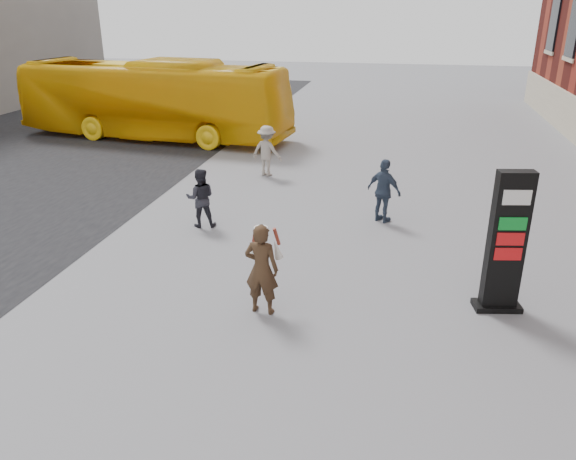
% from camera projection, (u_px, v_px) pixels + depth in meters
% --- Properties ---
extents(ground, '(100.00, 100.00, 0.00)m').
position_uv_depth(ground, '(271.00, 316.00, 10.70)').
color(ground, '#9E9EA3').
extents(info_pylon, '(0.96, 0.60, 2.78)m').
position_uv_depth(info_pylon, '(506.00, 243.00, 10.45)').
color(info_pylon, black).
rests_on(info_pylon, ground).
extents(woman, '(0.71, 0.66, 1.81)m').
position_uv_depth(woman, '(262.00, 268.00, 10.53)').
color(woman, '#3D2A17').
rests_on(woman, ground).
extents(bus, '(12.34, 4.25, 3.37)m').
position_uv_depth(bus, '(153.00, 100.00, 24.30)').
color(bus, yellow).
rests_on(bus, road).
extents(pedestrian_a, '(0.91, 0.79, 1.58)m').
position_uv_depth(pedestrian_a, '(201.00, 198.00, 14.75)').
color(pedestrian_a, '#24242C').
rests_on(pedestrian_a, ground).
extents(pedestrian_b, '(1.26, 0.95, 1.73)m').
position_uv_depth(pedestrian_b, '(267.00, 151.00, 19.17)').
color(pedestrian_b, '#9F9487').
rests_on(pedestrian_b, ground).
extents(pedestrian_c, '(1.09, 0.89, 1.74)m').
position_uv_depth(pedestrian_c, '(384.00, 191.00, 15.03)').
color(pedestrian_c, '#364359').
rests_on(pedestrian_c, ground).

